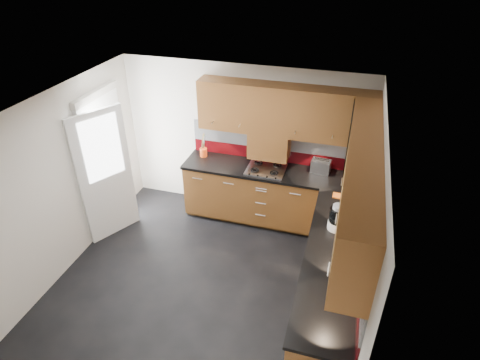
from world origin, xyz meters
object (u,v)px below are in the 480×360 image
(gas_hob, at_px, (266,169))
(food_processor, at_px, (337,218))
(utensil_pot, at_px, (204,151))
(toaster, at_px, (321,166))

(gas_hob, bearing_deg, food_processor, -45.03)
(gas_hob, xyz_separation_m, utensil_pot, (-1.05, 0.14, 0.08))
(toaster, bearing_deg, gas_hob, -167.45)
(gas_hob, xyz_separation_m, toaster, (0.78, 0.17, 0.08))
(toaster, xyz_separation_m, food_processor, (0.34, -1.30, 0.06))
(utensil_pot, height_order, toaster, utensil_pot)
(utensil_pot, xyz_separation_m, food_processor, (2.16, -1.26, 0.06))
(gas_hob, bearing_deg, toaster, 12.55)
(toaster, distance_m, food_processor, 1.34)
(toaster, height_order, food_processor, food_processor)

